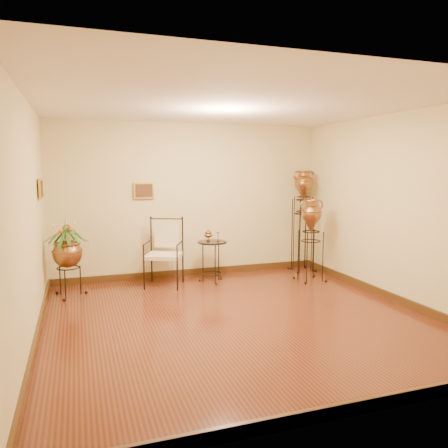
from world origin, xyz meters
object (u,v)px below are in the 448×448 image
object	(u,v)px
amphora_tall	(303,220)
planter_urn	(67,250)
armchair	(164,253)
amphora_mid	(303,220)
side_table	(212,261)

from	to	relation	value
amphora_tall	planter_urn	xyz separation A→B (m)	(-4.30, -0.37, -0.26)
planter_urn	armchair	bearing A→B (deg)	4.29
amphora_mid	side_table	distance (m)	2.03
amphora_tall	side_table	xyz separation A→B (m)	(-1.92, -0.25, -0.62)
amphora_tall	amphora_mid	bearing A→B (deg)	90.00
planter_urn	side_table	distance (m)	2.41
side_table	armchair	bearing A→B (deg)	-179.57
side_table	planter_urn	bearing A→B (deg)	-177.09
planter_urn	armchair	size ratio (longest dim) A/B	1.16
amphora_tall	armchair	xyz separation A→B (m)	(-2.77, -0.26, -0.43)
planter_urn	armchair	xyz separation A→B (m)	(1.53, 0.11, -0.16)
amphora_mid	amphora_tall	bearing A→B (deg)	-90.00
amphora_mid	armchair	size ratio (longest dim) A/B	1.73
amphora_tall	amphora_mid	xyz separation A→B (m)	(0.00, 0.00, -0.00)
amphora_tall	armchair	bearing A→B (deg)	-174.70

